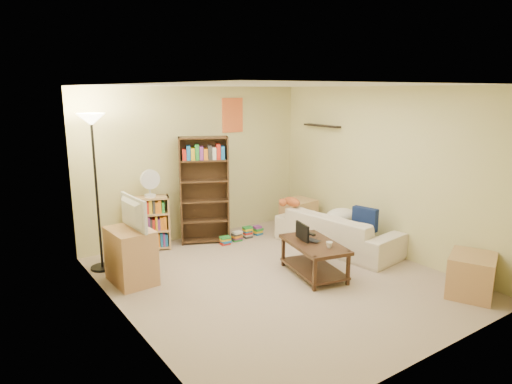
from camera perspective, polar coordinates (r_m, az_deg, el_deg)
room at (r=5.72m, az=2.80°, el=4.36°), size 4.50×4.54×2.52m
sofa at (r=7.26m, az=10.11°, el=-4.80°), size 2.21×1.33×0.58m
navy_pillow at (r=7.02m, az=13.47°, el=-3.29°), size 0.20×0.40×0.35m
cream_blanket at (r=7.34m, az=10.56°, el=-2.93°), size 0.54×0.38×0.23m
tabby_cat at (r=7.45m, az=4.32°, el=-1.24°), size 0.46×0.21×0.16m
coffee_table at (r=6.21m, az=7.27°, el=-7.66°), size 0.78×1.13×0.46m
laptop at (r=6.25m, az=6.99°, el=-5.88°), size 0.37×0.31×0.02m
laptop_screen at (r=6.15m, az=5.81°, el=-4.96°), size 0.09×0.34×0.23m
mug at (r=5.98m, az=9.14°, el=-6.53°), size 0.16×0.16×0.08m
tv_remote at (r=6.49m, az=6.72°, el=-5.18°), size 0.07×0.19×0.02m
tv_stand at (r=6.14m, az=-15.37°, el=-7.69°), size 0.51×0.69×0.71m
television at (r=5.97m, az=-15.68°, el=-2.59°), size 0.74×0.17×0.42m
tall_bookshelf at (r=7.35m, az=-6.49°, el=0.54°), size 0.82×0.56×1.73m
short_bookshelf at (r=7.28m, az=-13.32°, el=-3.85°), size 0.70×0.46×0.84m
desk_fan at (r=7.10m, az=-13.11°, el=1.19°), size 0.30×0.17×0.43m
floor_lamp at (r=6.41m, az=-19.69°, el=5.35°), size 0.36×0.36×2.15m
side_table at (r=8.07m, az=5.32°, el=-2.94°), size 0.54×0.54×0.57m
end_cabinet at (r=6.19m, az=25.33°, el=-9.38°), size 0.76×0.71×0.50m
book_stacks at (r=7.66m, az=-1.66°, el=-5.33°), size 0.89×0.26×0.20m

